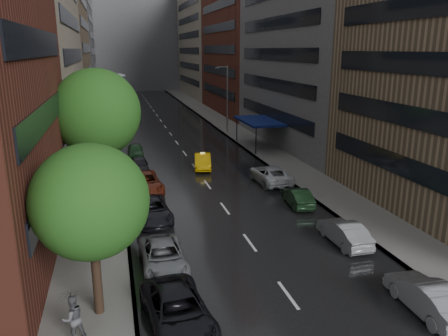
# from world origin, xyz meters

# --- Properties ---
(road) EXTENTS (14.00, 140.00, 0.01)m
(road) POSITION_xyz_m (0.00, 50.00, 0.01)
(road) COLOR black
(road) RESTS_ON ground
(sidewalk_left) EXTENTS (4.00, 140.00, 0.15)m
(sidewalk_left) POSITION_xyz_m (-9.00, 50.00, 0.07)
(sidewalk_left) COLOR gray
(sidewalk_left) RESTS_ON ground
(sidewalk_right) EXTENTS (4.00, 140.00, 0.15)m
(sidewalk_right) POSITION_xyz_m (9.00, 50.00, 0.07)
(sidewalk_right) COLOR gray
(sidewalk_right) RESTS_ON ground
(buildings_left) EXTENTS (8.00, 108.00, 38.00)m
(buildings_left) POSITION_xyz_m (-15.00, 58.79, 15.99)
(buildings_left) COLOR maroon
(buildings_left) RESTS_ON ground
(buildings_right) EXTENTS (8.05, 109.10, 36.00)m
(buildings_right) POSITION_xyz_m (15.00, 56.70, 15.03)
(buildings_right) COLOR #937A5B
(buildings_right) RESTS_ON ground
(building_far) EXTENTS (40.00, 14.00, 32.00)m
(building_far) POSITION_xyz_m (0.00, 118.00, 16.00)
(building_far) COLOR slate
(building_far) RESTS_ON ground
(tree_near) EXTENTS (4.80, 4.80, 7.65)m
(tree_near) POSITION_xyz_m (-8.60, 4.56, 5.23)
(tree_near) COLOR #382619
(tree_near) RESTS_ON ground
(tree_mid) EXTENTS (6.27, 6.27, 10.00)m
(tree_mid) POSITION_xyz_m (-8.60, 19.53, 6.85)
(tree_mid) COLOR #382619
(tree_mid) RESTS_ON ground
(tree_far) EXTENTS (4.38, 4.38, 6.98)m
(tree_far) POSITION_xyz_m (-8.60, 34.45, 4.77)
(tree_far) COLOR #382619
(tree_far) RESTS_ON ground
(taxi) EXTENTS (2.28, 4.58, 1.44)m
(taxi) POSITION_xyz_m (0.68, 27.34, 0.72)
(taxi) COLOR #EAB10C
(taxi) RESTS_ON ground
(parked_cars_left) EXTENTS (3.10, 35.80, 1.59)m
(parked_cars_left) POSITION_xyz_m (-5.40, 16.10, 0.74)
(parked_cars_left) COLOR black
(parked_cars_left) RESTS_ON ground
(parked_cars_right) EXTENTS (2.64, 25.02, 1.52)m
(parked_cars_right) POSITION_xyz_m (5.40, 13.46, 0.73)
(parked_cars_right) COLOR gray
(parked_cars_right) RESTS_ON ground
(ped_black_umbrella) EXTENTS (1.13, 1.03, 2.09)m
(ped_black_umbrella) POSITION_xyz_m (-9.52, 2.88, 1.38)
(ped_black_umbrella) COLOR #545459
(ped_black_umbrella) RESTS_ON sidewalk_left
(street_lamp_left) EXTENTS (1.74, 0.22, 9.00)m
(street_lamp_left) POSITION_xyz_m (-7.72, 30.00, 4.89)
(street_lamp_left) COLOR gray
(street_lamp_left) RESTS_ON sidewalk_left
(street_lamp_right) EXTENTS (1.74, 0.22, 9.00)m
(street_lamp_right) POSITION_xyz_m (7.72, 45.00, 4.89)
(street_lamp_right) COLOR gray
(street_lamp_right) RESTS_ON sidewalk_right
(awning) EXTENTS (4.00, 8.00, 3.12)m
(awning) POSITION_xyz_m (8.98, 35.00, 3.13)
(awning) COLOR navy
(awning) RESTS_ON sidewalk_right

